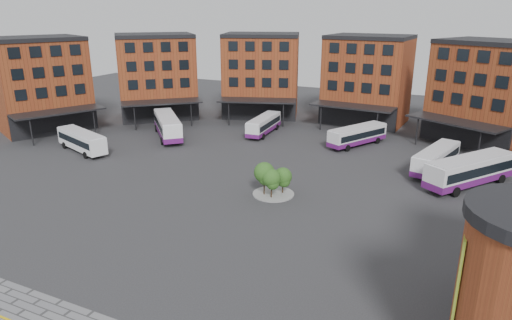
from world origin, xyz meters
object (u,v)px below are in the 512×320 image
at_px(tree_island, 272,178).
at_px(bus_d, 357,135).
at_px(bus_c, 264,125).
at_px(bus_e, 436,159).
at_px(bus_a, 82,140).
at_px(bus_f, 470,171).
at_px(bus_b, 168,126).

relative_size(tree_island, bus_d, 0.44).
distance_m(bus_c, bus_e, 26.77).
xyz_separation_m(bus_a, bus_d, (33.33, 19.07, -0.16)).
height_order(tree_island, bus_c, tree_island).
height_order(tree_island, bus_e, tree_island).
xyz_separation_m(bus_e, bus_f, (3.79, -3.61, 0.26)).
bearing_deg(bus_d, tree_island, -71.46).
height_order(tree_island, bus_f, tree_island).
bearing_deg(bus_c, bus_b, -150.36).
bearing_deg(bus_c, bus_e, -18.48).
bearing_deg(bus_a, tree_island, -76.66).
distance_m(bus_a, bus_d, 38.40).
xyz_separation_m(bus_b, bus_c, (12.37, 8.08, -0.35)).
bearing_deg(bus_f, tree_island, -112.14).
distance_m(tree_island, bus_e, 21.36).
bearing_deg(bus_e, tree_island, -119.26).
bearing_deg(bus_a, bus_c, -24.62).
height_order(tree_island, bus_d, tree_island).
xyz_separation_m(tree_island, bus_d, (3.61, 22.22, -0.48)).
distance_m(tree_island, bus_b, 27.52).
bearing_deg(bus_a, bus_e, -55.11).
xyz_separation_m(bus_a, bus_c, (18.58, 19.22, -0.20)).
bearing_deg(bus_d, bus_b, -135.94).
relative_size(bus_a, bus_d, 1.03).
height_order(bus_d, bus_f, bus_f).
bearing_deg(bus_a, bus_b, -9.73).
bearing_deg(tree_island, bus_d, 80.78).
height_order(bus_a, bus_b, bus_b).
xyz_separation_m(tree_island, bus_a, (-29.72, 3.16, -0.32)).
xyz_separation_m(bus_d, bus_f, (14.90, -10.36, 0.29)).
bearing_deg(bus_d, bus_a, -122.46).
xyz_separation_m(bus_c, bus_f, (29.65, -10.52, 0.34)).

